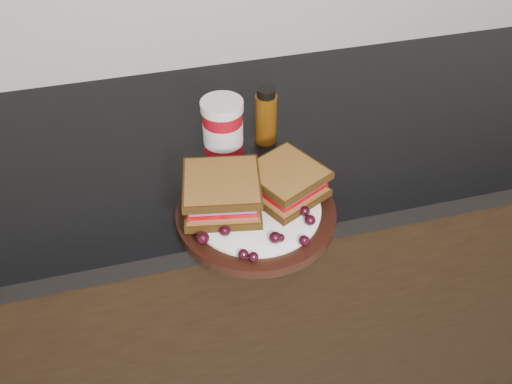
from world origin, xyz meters
TOP-DOWN VIEW (x-y plane):
  - base_cabinets at (0.00, 1.70)m, footprint 3.96×0.58m
  - countertop at (0.00, 1.70)m, footprint 3.98×0.60m
  - plate at (0.29, 1.45)m, footprint 0.28×0.28m
  - sandwich_left at (0.23, 1.47)m, footprint 0.15×0.15m
  - sandwich_right at (0.35, 1.47)m, footprint 0.16×0.16m
  - grape_0 at (0.18, 1.39)m, footprint 0.02×0.02m
  - grape_1 at (0.22, 1.40)m, footprint 0.02×0.02m
  - grape_2 at (0.24, 1.34)m, footprint 0.02×0.02m
  - grape_3 at (0.25, 1.33)m, footprint 0.02×0.02m
  - grape_4 at (0.30, 1.36)m, footprint 0.02×0.02m
  - grape_5 at (0.31, 1.36)m, footprint 0.02×0.02m
  - grape_6 at (0.34, 1.35)m, footprint 0.02×0.02m
  - grape_7 at (0.37, 1.39)m, footprint 0.02×0.02m
  - grape_8 at (0.36, 1.41)m, footprint 0.02×0.02m
  - grape_9 at (0.34, 1.43)m, footprint 0.02×0.02m
  - grape_10 at (0.37, 1.46)m, footprint 0.02×0.02m
  - grape_11 at (0.34, 1.47)m, footprint 0.02×0.02m
  - grape_12 at (0.34, 1.49)m, footprint 0.02×0.02m
  - grape_13 at (0.21, 1.50)m, footprint 0.02×0.02m
  - grape_14 at (0.20, 1.47)m, footprint 0.02×0.02m
  - grape_15 at (0.22, 1.45)m, footprint 0.02×0.02m
  - grape_16 at (0.24, 1.50)m, footprint 0.02×0.02m
  - grape_17 at (0.22, 1.48)m, footprint 0.02×0.02m
  - grape_18 at (0.20, 1.45)m, footprint 0.02×0.02m
  - condiment_jar at (0.27, 1.64)m, footprint 0.10×0.10m
  - oil_bottle at (0.37, 1.66)m, footprint 0.05×0.05m

SIDE VIEW (x-z plane):
  - base_cabinets at x=0.00m, z-range 0.00..0.86m
  - countertop at x=0.00m, z-range 0.86..0.90m
  - plate at x=0.29m, z-range 0.90..0.92m
  - grape_5 at x=0.31m, z-range 0.92..0.94m
  - grape_3 at x=0.25m, z-range 0.92..0.94m
  - grape_9 at x=0.34m, z-range 0.92..0.94m
  - grape_14 at x=0.20m, z-range 0.92..0.94m
  - grape_2 at x=0.24m, z-range 0.92..0.94m
  - grape_17 at x=0.22m, z-range 0.92..0.94m
  - grape_6 at x=0.34m, z-range 0.92..0.94m
  - grape_18 at x=0.20m, z-range 0.92..0.94m
  - grape_13 at x=0.21m, z-range 0.92..0.94m
  - grape_8 at x=0.36m, z-range 0.92..0.94m
  - grape_15 at x=0.22m, z-range 0.92..0.94m
  - grape_1 at x=0.22m, z-range 0.92..0.94m
  - grape_7 at x=0.37m, z-range 0.92..0.94m
  - grape_12 at x=0.34m, z-range 0.92..0.94m
  - grape_11 at x=0.34m, z-range 0.92..0.94m
  - grape_4 at x=0.30m, z-range 0.92..0.94m
  - grape_16 at x=0.24m, z-range 0.92..0.94m
  - grape_10 at x=0.37m, z-range 0.92..0.94m
  - grape_0 at x=0.18m, z-range 0.92..0.94m
  - sandwich_right at x=0.35m, z-range 0.92..0.98m
  - sandwich_left at x=0.23m, z-range 0.92..0.98m
  - condiment_jar at x=0.27m, z-range 0.90..1.02m
  - oil_bottle at x=0.37m, z-range 0.90..1.02m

